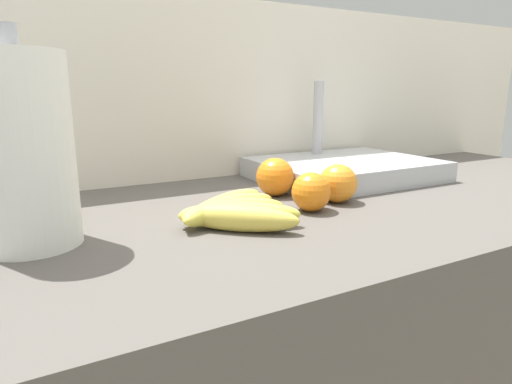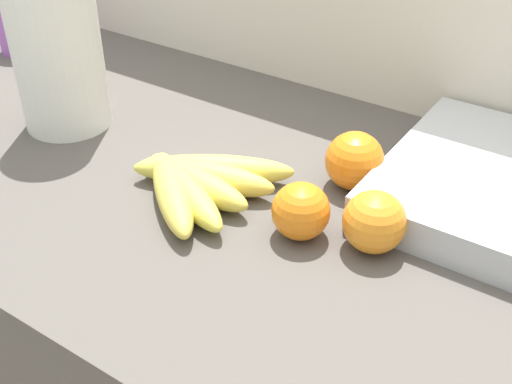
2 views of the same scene
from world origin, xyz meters
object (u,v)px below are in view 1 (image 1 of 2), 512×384
Objects in this scene: orange_back_left at (338,183)px; orange_back_right at (275,177)px; banana_bunch at (233,212)px; sink_basin at (343,168)px; orange_front at (311,192)px; paper_towel_roll at (23,151)px.

orange_back_right is at bearing 126.73° from orange_back_left.
banana_bunch is at bearing -172.48° from orange_back_left.
orange_back_right is (-0.07, 0.10, 0.00)m from orange_back_left.
sink_basin reaches higher than orange_back_right.
sink_basin reaches higher than orange_back_left.
orange_front reaches higher than banana_bunch.
orange_back_left is 0.12m from orange_back_right.
banana_bunch is 2.86× the size of orange_back_right.
orange_back_right reaches higher than orange_front.
sink_basin is (0.38, 0.20, 0.00)m from banana_bunch.
banana_bunch is 3.17× the size of orange_front.
banana_bunch is 0.15m from orange_front.
orange_back_right is at bearing 40.32° from banana_bunch.
orange_back_left is 0.95× the size of orange_back_right.
paper_towel_roll reaches higher than banana_bunch.
banana_bunch is 3.00× the size of orange_back_left.
orange_back_right reaches higher than banana_bunch.
orange_front is 0.43m from paper_towel_roll.
banana_bunch is 0.23m from orange_back_left.
orange_front is 0.12m from orange_back_right.
banana_bunch is at bearing -9.46° from paper_towel_roll.
orange_back_left is at bearing 7.52° from banana_bunch.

